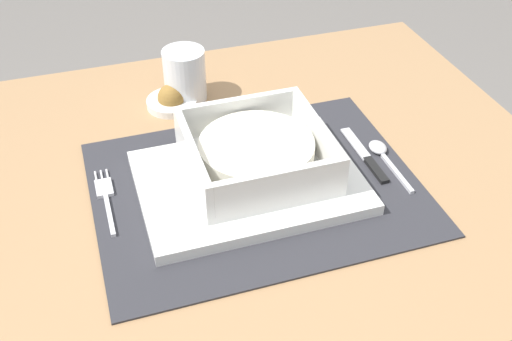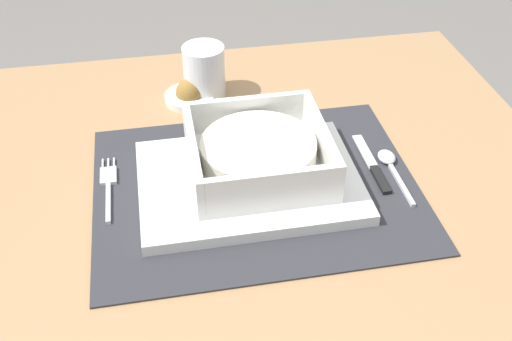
% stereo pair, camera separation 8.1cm
% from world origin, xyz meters
% --- Properties ---
extents(dining_table, '(0.86, 0.71, 0.72)m').
position_xyz_m(dining_table, '(0.00, 0.00, 0.60)').
color(dining_table, '#A37A51').
rests_on(dining_table, ground).
extents(placemat, '(0.43, 0.34, 0.00)m').
position_xyz_m(placemat, '(-0.01, -0.04, 0.72)').
color(placemat, '#2D2D33').
rests_on(placemat, dining_table).
extents(serving_plate, '(0.29, 0.21, 0.02)m').
position_xyz_m(serving_plate, '(-0.02, -0.04, 0.73)').
color(serving_plate, white).
rests_on(serving_plate, placemat).
extents(porridge_bowl, '(0.18, 0.18, 0.06)m').
position_xyz_m(porridge_bowl, '(-0.00, -0.02, 0.76)').
color(porridge_bowl, white).
rests_on(porridge_bowl, serving_plate).
extents(fork, '(0.02, 0.13, 0.00)m').
position_xyz_m(fork, '(-0.20, -0.00, 0.72)').
color(fork, silver).
rests_on(fork, placemat).
extents(spoon, '(0.02, 0.12, 0.01)m').
position_xyz_m(spoon, '(0.18, -0.03, 0.73)').
color(spoon, silver).
rests_on(spoon, placemat).
extents(butter_knife, '(0.01, 0.14, 0.01)m').
position_xyz_m(butter_knife, '(0.16, -0.03, 0.72)').
color(butter_knife, black).
rests_on(butter_knife, placemat).
extents(drinking_glass, '(0.07, 0.07, 0.08)m').
position_xyz_m(drinking_glass, '(-0.04, 0.21, 0.76)').
color(drinking_glass, white).
rests_on(drinking_glass, dining_table).
extents(condiment_saucer, '(0.08, 0.08, 0.04)m').
position_xyz_m(condiment_saucer, '(-0.07, 0.19, 0.73)').
color(condiment_saucer, white).
rests_on(condiment_saucer, dining_table).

